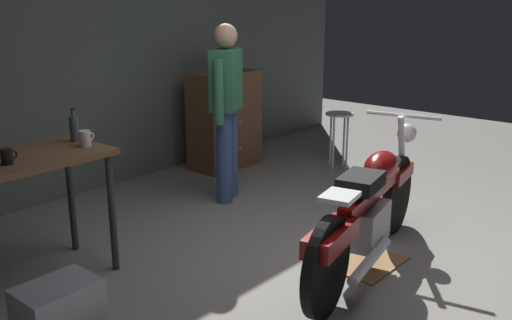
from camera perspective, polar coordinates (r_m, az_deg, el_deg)
ground_plane at (r=4.37m, az=6.70°, el=-10.00°), size 12.00×12.00×0.00m
back_wall at (r=5.96m, az=-16.18°, el=11.88°), size 8.00×0.12×3.10m
workbench at (r=4.02m, az=-23.41°, el=-1.53°), size 1.30×0.64×0.90m
motorcycle at (r=4.21m, az=11.18°, el=-4.60°), size 2.16×0.77×1.00m
person_standing at (r=5.41m, az=-2.95°, el=5.46°), size 0.52×0.37×1.67m
shop_stool at (r=6.59m, az=8.26°, el=3.41°), size 0.32×0.32×0.64m
wooden_dresser at (r=6.59m, az=-3.14°, el=3.99°), size 0.80×0.47×1.10m
drip_tray at (r=4.39m, az=10.98°, el=-9.97°), size 0.56×0.40×0.01m
storage_bin at (r=3.57m, az=-18.92°, el=-14.03°), size 0.44×0.32×0.34m
mug_black_matte at (r=3.86m, az=-23.41°, el=0.32°), size 0.11×0.07×0.10m
mug_white_ceramic at (r=4.15m, az=-16.57°, el=2.06°), size 0.12×0.08×0.11m
bottle at (r=4.30m, az=-17.56°, el=3.02°), size 0.06×0.06×0.24m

